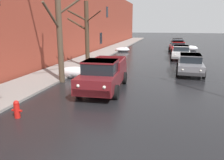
# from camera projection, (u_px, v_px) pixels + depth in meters

# --- Properties ---
(left_sidewalk_slab) EXTENTS (2.99, 80.00, 0.12)m
(left_sidewalk_slab) POSITION_uv_depth(u_px,v_px,m) (83.00, 61.00, 21.87)
(left_sidewalk_slab) COLOR gray
(left_sidewalk_slab) RESTS_ON ground
(brick_townhouse_facade) EXTENTS (0.63, 80.00, 8.63)m
(brick_townhouse_facade) POSITION_uv_depth(u_px,v_px,m) (62.00, 16.00, 21.33)
(brick_townhouse_facade) COLOR brown
(brick_townhouse_facade) RESTS_ON ground
(snow_bank_near_corner_left) EXTENTS (1.95, 1.24, 0.60)m
(snow_bank_near_corner_left) POSITION_uv_depth(u_px,v_px,m) (123.00, 50.00, 30.03)
(snow_bank_near_corner_left) COLOR white
(snow_bank_near_corner_left) RESTS_ON ground
(snow_bank_along_left_kerb) EXTENTS (1.88, 0.99, 0.72)m
(snow_bank_along_left_kerb) POSITION_uv_depth(u_px,v_px,m) (191.00, 48.00, 30.95)
(snow_bank_along_left_kerb) COLOR white
(snow_bank_along_left_kerb) RESTS_ON ground
(snow_bank_mid_block_left) EXTENTS (2.66, 0.94, 0.76)m
(snow_bank_mid_block_left) POSITION_uv_depth(u_px,v_px,m) (76.00, 73.00, 15.29)
(snow_bank_mid_block_left) COLOR white
(snow_bank_mid_block_left) RESTS_ON ground
(bare_tree_second_along_sidewalk) EXTENTS (3.96, 2.78, 7.54)m
(bare_tree_second_along_sidewalk) POSITION_uv_depth(u_px,v_px,m) (59.00, 20.00, 13.38)
(bare_tree_second_along_sidewalk) COLOR #4C3D2D
(bare_tree_second_along_sidewalk) RESTS_ON ground
(bare_tree_mid_block) EXTENTS (3.54, 2.86, 5.31)m
(bare_tree_mid_block) POSITION_uv_depth(u_px,v_px,m) (86.00, 33.00, 18.03)
(bare_tree_mid_block) COLOR #423323
(bare_tree_mid_block) RESTS_ON ground
(pickup_truck_maroon_approaching_near_lane) EXTENTS (2.32, 5.16, 1.76)m
(pickup_truck_maroon_approaching_near_lane) POSITION_uv_depth(u_px,v_px,m) (103.00, 75.00, 12.26)
(pickup_truck_maroon_approaching_near_lane) COLOR maroon
(pickup_truck_maroon_approaching_near_lane) RESTS_ON ground
(sedan_grey_parked_kerbside_close) EXTENTS (2.02, 4.42, 1.42)m
(sedan_grey_parked_kerbside_close) POSITION_uv_depth(u_px,v_px,m) (190.00, 64.00, 16.49)
(sedan_grey_parked_kerbside_close) COLOR slate
(sedan_grey_parked_kerbside_close) RESTS_ON ground
(sedan_white_parked_kerbside_mid) EXTENTS (2.05, 4.04, 1.42)m
(sedan_white_parked_kerbside_mid) POSITION_uv_depth(u_px,v_px,m) (181.00, 52.00, 23.31)
(sedan_white_parked_kerbside_mid) COLOR silver
(sedan_white_parked_kerbside_mid) RESTS_ON ground
(sedan_red_parked_far_down_block) EXTENTS (2.26, 4.49, 1.42)m
(sedan_red_parked_far_down_block) POSITION_uv_depth(u_px,v_px,m) (178.00, 47.00, 28.81)
(sedan_red_parked_far_down_block) COLOR red
(sedan_red_parked_far_down_block) RESTS_ON ground
(sedan_silver_queued_behind_truck) EXTENTS (2.24, 4.16, 1.42)m
(sedan_silver_queued_behind_truck) POSITION_uv_depth(u_px,v_px,m) (178.00, 43.00, 34.87)
(sedan_silver_queued_behind_truck) COLOR #B7B7BC
(sedan_silver_queued_behind_truck) RESTS_ON ground
(fire_hydrant) EXTENTS (0.42, 0.22, 0.71)m
(fire_hydrant) POSITION_uv_depth(u_px,v_px,m) (17.00, 109.00, 8.70)
(fire_hydrant) COLOR red
(fire_hydrant) RESTS_ON ground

